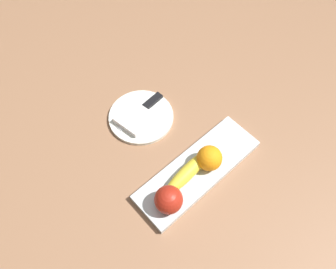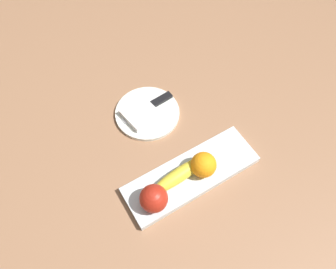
% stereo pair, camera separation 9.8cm
% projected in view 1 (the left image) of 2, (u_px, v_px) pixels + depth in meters
% --- Properties ---
extents(ground_plane, '(2.40, 2.40, 0.00)m').
position_uv_depth(ground_plane, '(198.00, 176.00, 0.97)').
color(ground_plane, '#936749').
extents(fruit_tray, '(0.40, 0.13, 0.02)m').
position_uv_depth(fruit_tray, '(198.00, 170.00, 0.97)').
color(fruit_tray, silver).
rests_on(fruit_tray, ground_plane).
extents(apple, '(0.08, 0.08, 0.08)m').
position_uv_depth(apple, '(169.00, 200.00, 0.87)').
color(apple, '#A72315').
rests_on(apple, fruit_tray).
extents(banana, '(0.19, 0.06, 0.04)m').
position_uv_depth(banana, '(188.00, 172.00, 0.93)').
color(banana, yellow).
rests_on(banana, fruit_tray).
extents(orange_near_apple, '(0.07, 0.07, 0.07)m').
position_uv_depth(orange_near_apple, '(210.00, 159.00, 0.93)').
color(orange_near_apple, orange).
rests_on(orange_near_apple, fruit_tray).
extents(dinner_plate, '(0.21, 0.21, 0.01)m').
position_uv_depth(dinner_plate, '(141.00, 117.00, 1.07)').
color(dinner_plate, white).
rests_on(dinner_plate, ground_plane).
extents(folded_napkin, '(0.11, 0.11, 0.02)m').
position_uv_depth(folded_napkin, '(134.00, 118.00, 1.05)').
color(folded_napkin, white).
rests_on(folded_napkin, dinner_plate).
extents(knife, '(0.18, 0.04, 0.01)m').
position_uv_depth(knife, '(147.00, 105.00, 1.08)').
color(knife, silver).
rests_on(knife, dinner_plate).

